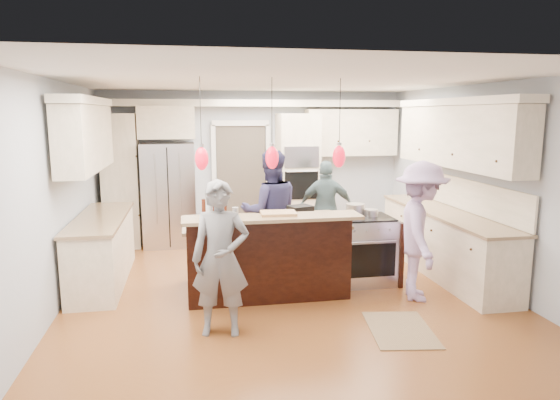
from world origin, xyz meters
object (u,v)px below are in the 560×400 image
at_px(island_range, 366,250).
at_px(person_bar_end, 221,259).
at_px(refrigerator, 169,195).
at_px(person_far_left, 270,212).
at_px(kitchen_island, 265,254).

xyz_separation_m(island_range, person_bar_end, (-2.06, -1.30, 0.36)).
height_order(island_range, person_bar_end, person_bar_end).
xyz_separation_m(refrigerator, island_range, (2.71, -2.49, -0.44)).
xyz_separation_m(island_range, person_far_left, (-1.21, 0.70, 0.44)).
distance_m(island_range, person_far_left, 1.47).
distance_m(person_bar_end, person_far_left, 2.18).
bearing_deg(person_bar_end, island_range, 40.90).
bearing_deg(person_bar_end, refrigerator, 108.41).
height_order(refrigerator, kitchen_island, refrigerator).
bearing_deg(person_bar_end, person_far_left, 75.64).
xyz_separation_m(kitchen_island, person_bar_end, (-0.65, -1.22, 0.33)).
xyz_separation_m(person_bar_end, person_far_left, (0.85, 2.00, 0.07)).
xyz_separation_m(refrigerator, kitchen_island, (1.30, -2.57, -0.41)).
height_order(kitchen_island, person_far_left, person_far_left).
xyz_separation_m(kitchen_island, island_range, (1.41, 0.08, -0.03)).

